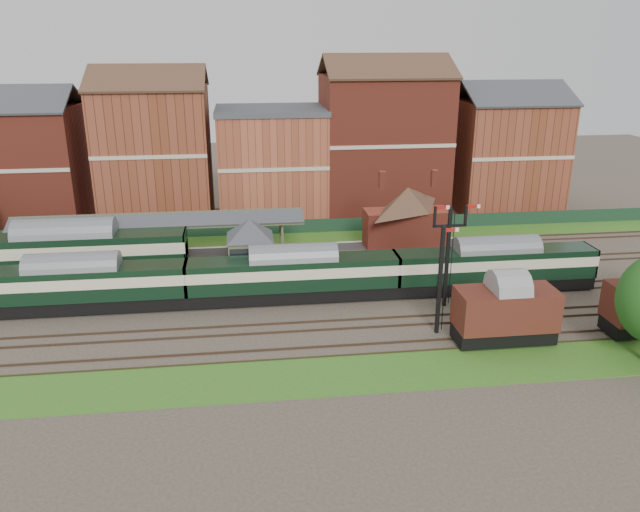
{
  "coord_description": "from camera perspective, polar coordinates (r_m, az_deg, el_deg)",
  "views": [
    {
      "loc": [
        -3.4,
        -46.09,
        20.2
      ],
      "look_at": [
        2.68,
        2.0,
        3.0
      ],
      "focal_mm": 35.0,
      "sensor_mm": 36.0,
      "label": 1
    }
  ],
  "objects": [
    {
      "name": "semaphore_bracket",
      "position": [
        48.8,
        11.65,
        0.51
      ],
      "size": [
        3.6,
        0.25,
        8.18
      ],
      "color": "black",
      "rests_on": "ground"
    },
    {
      "name": "town_backdrop",
      "position": [
        72.38,
        -4.58,
        8.97
      ],
      "size": [
        69.0,
        10.0,
        16.0
      ],
      "color": "#993826",
      "rests_on": "ground"
    },
    {
      "name": "grass_back",
      "position": [
        65.37,
        -3.87,
        1.52
      ],
      "size": [
        90.0,
        4.5,
        0.06
      ],
      "primitive_type": "cube",
      "color": "#2D6619",
      "rests_on": "ground"
    },
    {
      "name": "platform",
      "position": [
        59.24,
        -8.34,
        -0.1
      ],
      "size": [
        55.0,
        3.4,
        1.0
      ],
      "primitive_type": "cube",
      "color": "#2D2D2D",
      "rests_on": "ground"
    },
    {
      "name": "ground",
      "position": [
        50.44,
        -2.74,
        -4.1
      ],
      "size": [
        160.0,
        160.0,
        0.0
      ],
      "primitive_type": "plane",
      "color": "#473D33",
      "rests_on": "ground"
    },
    {
      "name": "canopy",
      "position": [
        58.48,
        -14.42,
        3.42
      ],
      "size": [
        26.0,
        3.89,
        4.08
      ],
      "color": "#525937",
      "rests_on": "platform"
    },
    {
      "name": "semaphore_siding",
      "position": [
        44.34,
        10.95,
        -2.05
      ],
      "size": [
        1.23,
        0.25,
        8.0
      ],
      "color": "black",
      "rests_on": "ground"
    },
    {
      "name": "brick_hut",
      "position": [
        53.54,
        2.3,
        -1.27
      ],
      "size": [
        3.2,
        2.64,
        2.94
      ],
      "color": "brown",
      "rests_on": "ground"
    },
    {
      "name": "goods_van_a",
      "position": [
        44.74,
        16.59,
        -4.87
      ],
      "size": [
        6.82,
        2.95,
        4.13
      ],
      "color": "black",
      "rests_on": "ground"
    },
    {
      "name": "dmu_train",
      "position": [
        49.6,
        -2.45,
        -1.68
      ],
      "size": [
        50.19,
        2.64,
        3.86
      ],
      "color": "black",
      "rests_on": "ground"
    },
    {
      "name": "signal_box",
      "position": [
        52.19,
        -6.37,
        0.39
      ],
      "size": [
        5.4,
        5.4,
        6.0
      ],
      "color": "#606C4D",
      "rests_on": "ground"
    },
    {
      "name": "platform_railcar",
      "position": [
        57.45,
        -22.03,
        0.29
      ],
      "size": [
        19.95,
        3.14,
        4.59
      ],
      "color": "black",
      "rests_on": "ground"
    },
    {
      "name": "grass_front",
      "position": [
        39.76,
        -1.32,
        -10.96
      ],
      "size": [
        90.0,
        5.0,
        0.06
      ],
      "primitive_type": "cube",
      "color": "#2D6619",
      "rests_on": "ground"
    },
    {
      "name": "fence",
      "position": [
        67.06,
        -3.99,
        2.63
      ],
      "size": [
        90.0,
        0.12,
        1.5
      ],
      "primitive_type": "cube",
      "color": "#193823",
      "rests_on": "ground"
    },
    {
      "name": "station_building",
      "position": [
        60.16,
        7.93,
        3.68
      ],
      "size": [
        8.1,
        8.1,
        5.9
      ],
      "color": "#993826",
      "rests_on": "platform"
    }
  ]
}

